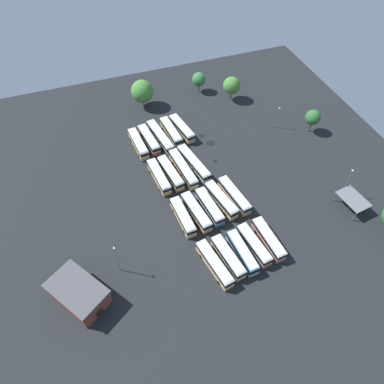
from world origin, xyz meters
name	(u,v)px	position (x,y,z in m)	size (l,w,h in m)	color
ground_plane	(195,190)	(0.00, 0.00, 0.00)	(126.35, 126.35, 0.00)	black
bus_row0_slot0	(269,239)	(-22.03, -10.75, 1.79)	(11.94, 3.40, 3.37)	silver
bus_row0_slot1	(254,245)	(-22.33, -6.72, 1.79)	(11.80, 4.10, 3.37)	silver
bus_row0_slot2	(242,252)	(-23.24, -3.21, 1.79)	(11.82, 3.37, 3.37)	teal
bus_row0_slot3	(228,257)	(-23.30, 0.40, 1.79)	(11.78, 4.29, 3.37)	silver
bus_row0_slot4	(214,264)	(-23.92, 4.07, 1.79)	(12.83, 4.82, 3.37)	silver
bus_row1_slot0	(234,195)	(-6.65, -8.60, 1.79)	(12.83, 4.48, 3.37)	silver
bus_row1_slot1	(221,200)	(-6.85, -4.75, 1.79)	(12.66, 5.00, 3.37)	silver
bus_row1_slot2	(209,207)	(-7.94, -1.01, 1.79)	(11.82, 3.93, 3.37)	silver
bus_row1_slot3	(196,212)	(-8.38, 2.82, 1.79)	(12.50, 4.39, 3.37)	silver
bus_row1_slot4	(183,217)	(-8.73, 6.53, 1.79)	(11.70, 3.36, 3.37)	silver
bus_row2_slot1	(194,163)	(8.25, -2.57, 1.79)	(14.92, 5.43, 3.37)	silver
bus_row2_slot2	(183,169)	(7.25, 1.02, 1.79)	(14.89, 4.15, 3.37)	silver
bus_row2_slot3	(171,173)	(6.93, 4.88, 1.79)	(12.68, 4.33, 3.37)	silver
bus_row2_slot4	(159,177)	(6.64, 8.34, 1.79)	(12.50, 3.70, 3.37)	silver
bus_row3_slot0	(182,128)	(24.17, -4.30, 1.79)	(12.64, 4.80, 3.37)	silver
bus_row3_slot1	(171,132)	(23.79, -0.60, 1.79)	(12.73, 3.74, 3.37)	silver
bus_row3_slot2	(160,137)	(22.54, 3.26, 1.79)	(14.92, 4.82, 3.37)	silver
bus_row3_slot3	(149,139)	(22.63, 6.87, 1.79)	(12.35, 4.05, 3.37)	silver
bus_row3_slot4	(138,144)	(21.89, 10.42, 1.79)	(12.42, 3.58, 3.37)	silver
depot_building	(79,293)	(-21.11, 34.21, 2.61)	(14.91, 13.61, 5.17)	brown
maintenance_shelter	(353,199)	(-19.21, -36.46, 3.21)	(8.64, 6.36, 3.40)	slate
lamp_post_near_entrance	(278,117)	(16.66, -33.71, 4.19)	(0.56, 0.28, 7.57)	slate
lamp_post_mid_lot	(347,182)	(-14.75, -37.02, 5.12)	(0.56, 0.28, 9.41)	slate
lamp_post_by_building	(117,259)	(-17.21, 24.63, 5.30)	(0.56, 0.28, 9.75)	slate
tree_northwest	(313,117)	(11.32, -42.86, 5.42)	(4.72, 4.72, 7.80)	brown
tree_west_edge	(142,91)	(42.08, 3.51, 5.83)	(7.53, 7.53, 9.60)	brown
tree_northeast	(232,86)	(35.65, -26.14, 5.50)	(5.90, 5.90, 8.46)	brown
tree_east_edge	(199,79)	(43.98, -17.31, 4.82)	(4.76, 4.76, 7.22)	brown
puddle_near_shelter	(216,161)	(8.56, -9.52, 0.00)	(1.46, 1.46, 0.01)	black
puddle_centre_drain	(211,143)	(16.47, -11.19, 0.00)	(2.60, 2.60, 0.01)	black
puddle_between_rows	(202,136)	(20.63, -9.67, 0.00)	(1.81, 1.81, 0.01)	black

